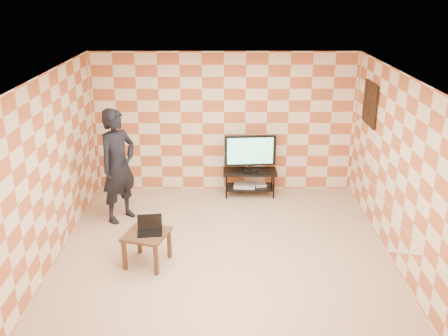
# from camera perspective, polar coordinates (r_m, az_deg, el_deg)

# --- Properties ---
(floor) EXTENTS (5.00, 5.00, 0.00)m
(floor) POSITION_cam_1_polar(r_m,az_deg,el_deg) (7.75, 0.00, -9.57)
(floor) COLOR tan
(floor) RESTS_ON ground
(wall_back) EXTENTS (5.00, 0.02, 2.70)m
(wall_back) POSITION_cam_1_polar(r_m,az_deg,el_deg) (9.54, -0.01, 5.15)
(wall_back) COLOR beige
(wall_back) RESTS_ON ground
(wall_front) EXTENTS (5.00, 0.02, 2.70)m
(wall_front) POSITION_cam_1_polar(r_m,az_deg,el_deg) (4.91, 0.04, -10.63)
(wall_front) COLOR beige
(wall_front) RESTS_ON ground
(wall_left) EXTENTS (0.02, 5.00, 2.70)m
(wall_left) POSITION_cam_1_polar(r_m,az_deg,el_deg) (7.59, -19.24, -0.19)
(wall_left) COLOR beige
(wall_left) RESTS_ON ground
(wall_right) EXTENTS (0.02, 5.00, 2.70)m
(wall_right) POSITION_cam_1_polar(r_m,az_deg,el_deg) (7.59, 19.23, -0.18)
(wall_right) COLOR beige
(wall_right) RESTS_ON ground
(ceiling) EXTENTS (5.00, 5.00, 0.02)m
(ceiling) POSITION_cam_1_polar(r_m,az_deg,el_deg) (6.80, 0.01, 10.49)
(ceiling) COLOR white
(ceiling) RESTS_ON wall_back
(wall_art) EXTENTS (0.04, 0.72, 0.72)m
(wall_art) POSITION_cam_1_polar(r_m,az_deg,el_deg) (8.83, 16.37, 7.06)
(wall_art) COLOR black
(wall_art) RESTS_ON wall_right
(tv_stand) EXTENTS (1.02, 0.46, 0.50)m
(tv_stand) POSITION_cam_1_polar(r_m,az_deg,el_deg) (9.57, 2.96, -1.05)
(tv_stand) COLOR black
(tv_stand) RESTS_ON floor
(tv) EXTENTS (0.97, 0.20, 0.70)m
(tv) POSITION_cam_1_polar(r_m,az_deg,el_deg) (9.38, 3.02, 1.91)
(tv) COLOR black
(tv) RESTS_ON tv_stand
(dvd_player) EXTENTS (0.43, 0.33, 0.07)m
(dvd_player) POSITION_cam_1_polar(r_m,az_deg,el_deg) (9.61, 2.37, -1.96)
(dvd_player) COLOR #BCBCBF
(dvd_player) RESTS_ON tv_stand
(game_console) EXTENTS (0.22, 0.18, 0.05)m
(game_console) POSITION_cam_1_polar(r_m,az_deg,el_deg) (9.66, 4.21, -1.95)
(game_console) COLOR silver
(game_console) RESTS_ON tv_stand
(side_table) EXTENTS (0.72, 0.72, 0.50)m
(side_table) POSITION_cam_1_polar(r_m,az_deg,el_deg) (7.35, -8.82, -7.96)
(side_table) COLOR #3E2619
(side_table) RESTS_ON floor
(laptop) EXTENTS (0.38, 0.32, 0.24)m
(laptop) POSITION_cam_1_polar(r_m,az_deg,el_deg) (7.31, -8.47, -6.87)
(laptop) COLOR black
(laptop) RESTS_ON side_table
(person) EXTENTS (0.81, 0.86, 1.96)m
(person) POSITION_cam_1_polar(r_m,az_deg,el_deg) (8.56, -12.00, 0.25)
(person) COLOR black
(person) RESTS_ON floor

